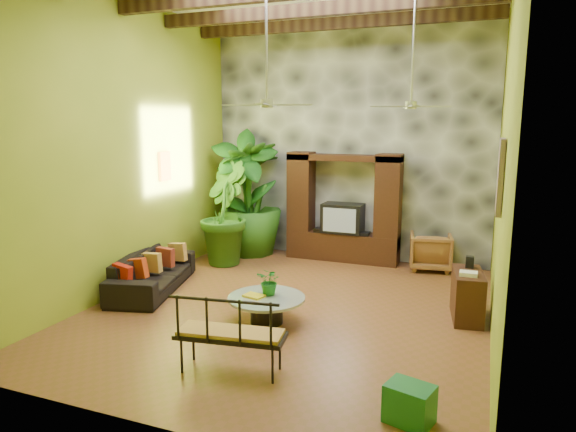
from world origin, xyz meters
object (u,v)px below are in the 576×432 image
at_px(ceiling_fan_front, 267,89).
at_px(ceiling_fan_back, 411,92).
at_px(sofa, 153,272).
at_px(iron_bench, 227,330).
at_px(wicker_armchair, 430,251).
at_px(coffee_table, 267,306).
at_px(side_console, 467,295).
at_px(tall_plant_c, 250,198).
at_px(green_bin, 409,404).
at_px(entertainment_center, 343,216).
at_px(tall_plant_b, 223,213).
at_px(tall_plant_a, 245,193).

height_order(ceiling_fan_front, ceiling_fan_back, same).
distance_m(ceiling_fan_front, sofa, 3.91).
bearing_deg(sofa, iron_bench, -144.68).
relative_size(ceiling_fan_front, wicker_armchair, 2.27).
distance_m(coffee_table, side_console, 3.03).
bearing_deg(tall_plant_c, green_bin, -51.47).
bearing_deg(entertainment_center, coffee_table, -91.63).
bearing_deg(ceiling_fan_front, side_console, 18.79).
xyz_separation_m(ceiling_fan_back, tall_plant_c, (-3.67, 1.71, -2.14)).
bearing_deg(coffee_table, ceiling_fan_front, 108.47).
bearing_deg(coffee_table, sofa, 165.41).
bearing_deg(wicker_armchair, ceiling_fan_back, 73.86).
bearing_deg(ceiling_fan_front, coffee_table, -71.53).
bearing_deg(iron_bench, wicker_armchair, 63.60).
bearing_deg(tall_plant_b, coffee_table, -51.06).
xyz_separation_m(wicker_armchair, tall_plant_b, (-4.11, -1.09, 0.70)).
distance_m(ceiling_fan_front, tall_plant_c, 4.36).
relative_size(sofa, wicker_armchair, 2.74).
relative_size(sofa, green_bin, 4.98).
bearing_deg(entertainment_center, iron_bench, -88.89).
xyz_separation_m(sofa, side_console, (5.24, 0.60, 0.04)).
bearing_deg(ceiling_fan_back, sofa, -163.68).
height_order(iron_bench, green_bin, iron_bench).
xyz_separation_m(ceiling_fan_front, tall_plant_b, (-2.07, 2.40, -2.33)).
relative_size(entertainment_center, coffee_table, 2.09).
distance_m(ceiling_fan_back, wicker_armchair, 3.58).
distance_m(ceiling_fan_front, wicker_armchair, 5.05).
xyz_separation_m(sofa, wicker_armchair, (4.43, 3.11, 0.05)).
height_order(ceiling_fan_back, tall_plant_c, ceiling_fan_back).
distance_m(coffee_table, green_bin, 2.99).
bearing_deg(tall_plant_a, iron_bench, -66.17).
bearing_deg(wicker_armchair, sofa, 26.23).
relative_size(tall_plant_a, tall_plant_c, 1.10).
bearing_deg(side_console, sofa, 178.44).
height_order(ceiling_fan_back, tall_plant_b, ceiling_fan_back).
distance_m(wicker_armchair, green_bin, 5.61).
bearing_deg(iron_bench, ceiling_fan_back, 58.31).
xyz_separation_m(entertainment_center, tall_plant_b, (-2.27, -1.14, 0.11)).
relative_size(wicker_armchair, green_bin, 1.82).
bearing_deg(ceiling_fan_front, ceiling_fan_back, 41.63).
relative_size(entertainment_center, green_bin, 5.34).
bearing_deg(tall_plant_a, wicker_armchair, 4.67).
distance_m(tall_plant_a, tall_plant_c, 0.21).
distance_m(iron_bench, side_console, 3.83).
distance_m(entertainment_center, tall_plant_a, 2.20).
distance_m(wicker_armchair, tall_plant_b, 4.31).
height_order(wicker_armchair, tall_plant_c, tall_plant_c).
height_order(sofa, iron_bench, iron_bench).
bearing_deg(ceiling_fan_front, tall_plant_a, 121.35).
distance_m(ceiling_fan_front, side_console, 4.27).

